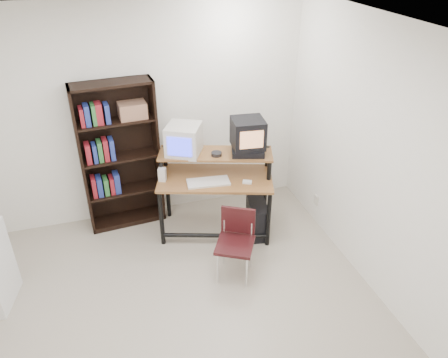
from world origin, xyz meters
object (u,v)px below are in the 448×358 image
object	(u,v)px
crt_monitor	(184,140)
bookshelf	(119,154)
crt_tv	(248,133)
computer_desk	(215,179)
pc_tower	(257,218)
school_chair	(236,237)

from	to	relation	value
crt_monitor	bookshelf	distance (m)	0.80
crt_monitor	bookshelf	size ratio (longest dim) A/B	0.27
crt_tv	bookshelf	xyz separation A→B (m)	(-1.40, 0.50, -0.30)
crt_monitor	crt_tv	xyz separation A→B (m)	(0.69, -0.20, 0.07)
computer_desk	pc_tower	xyz separation A→B (m)	(0.45, -0.22, -0.49)
bookshelf	computer_desk	bearing A→B (deg)	-31.31
computer_desk	bookshelf	xyz separation A→B (m)	(-1.01, 0.51, 0.22)
crt_monitor	pc_tower	world-z (taller)	crt_monitor
crt_tv	pc_tower	world-z (taller)	crt_tv
computer_desk	school_chair	distance (m)	0.83
pc_tower	bookshelf	distance (m)	1.78
computer_desk	school_chair	bearing A→B (deg)	-72.76
pc_tower	bookshelf	size ratio (longest dim) A/B	0.25
computer_desk	school_chair	world-z (taller)	computer_desk
crt_tv	pc_tower	xyz separation A→B (m)	(0.06, -0.23, -1.00)
computer_desk	bookshelf	distance (m)	1.16
crt_tv	school_chair	bearing A→B (deg)	-110.09
school_chair	bookshelf	bearing A→B (deg)	156.33
pc_tower	bookshelf	xyz separation A→B (m)	(-1.46, 0.74, 0.71)
crt_tv	computer_desk	bearing A→B (deg)	-172.42
computer_desk	crt_tv	bearing A→B (deg)	19.46
crt_monitor	computer_desk	bearing A→B (deg)	-6.82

